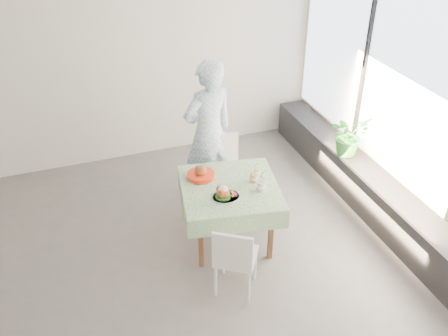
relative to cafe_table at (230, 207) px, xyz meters
name	(u,v)px	position (x,y,z in m)	size (l,w,h in m)	color
floor	(154,271)	(-0.95, -0.21, -0.46)	(6.00, 6.00, 0.00)	#5D5B58
ceiling	(126,6)	(-0.95, -0.21, 2.34)	(6.00, 6.00, 0.00)	white
wall_back	(102,67)	(-0.95, 2.29, 0.94)	(6.00, 0.02, 2.80)	white
wall_right	(412,111)	(2.05, -0.21, 0.94)	(0.02, 5.00, 2.80)	white
window_pane	(414,91)	(2.02, -0.21, 1.19)	(0.01, 4.80, 2.18)	#D1E0F9
window_ledge	(379,200)	(1.85, -0.21, -0.21)	(0.40, 4.80, 0.50)	black
cafe_table	(230,207)	(0.00, 0.00, 0.00)	(1.21, 1.21, 0.74)	brown
chair_far	(227,186)	(0.20, 0.65, -0.18)	(0.44, 0.44, 0.91)	white
chair_near	(236,269)	(-0.21, -0.74, -0.20)	(0.54, 0.54, 0.83)	white
diner	(209,133)	(0.06, 0.91, 0.47)	(0.68, 0.44, 1.85)	#93C6EC
main_dish	(224,194)	(-0.13, -0.18, 0.33)	(0.30, 0.30, 0.15)	white
juice_cup_orange	(254,177)	(0.28, 0.00, 0.34)	(0.09, 0.09, 0.26)	white
juice_cup_lemonade	(261,185)	(0.29, -0.17, 0.34)	(0.10, 0.10, 0.27)	white
second_dish	(201,174)	(-0.24, 0.28, 0.32)	(0.31, 0.31, 0.15)	red
potted_plant	(349,135)	(1.81, 0.52, 0.31)	(0.49, 0.42, 0.54)	#257033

